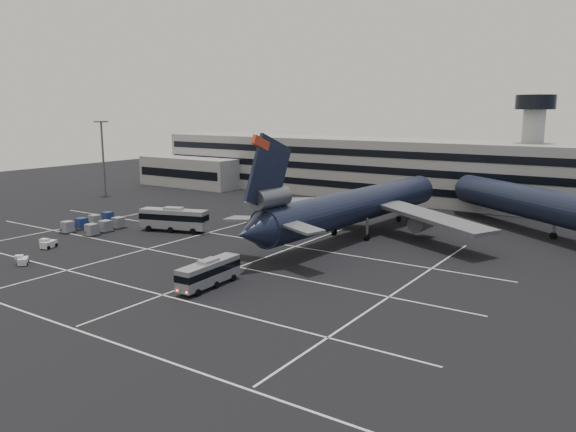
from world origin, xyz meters
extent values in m
plane|color=black|center=(0.00, 0.00, 0.00)|extent=(260.00, 260.00, 0.00)
cube|color=silver|center=(0.00, -22.00, 0.01)|extent=(90.00, 0.25, 0.01)
cube|color=silver|center=(0.00, -10.00, 0.01)|extent=(90.00, 0.25, 0.01)
cube|color=silver|center=(0.00, 4.00, 0.01)|extent=(90.00, 0.25, 0.01)
cube|color=silver|center=(0.00, 18.00, 0.01)|extent=(90.00, 0.25, 0.01)
cube|color=silver|center=(-30.00, 6.00, 0.01)|extent=(0.25, 55.00, 0.01)
cube|color=silver|center=(-6.00, 6.00, 0.01)|extent=(0.25, 55.00, 0.01)
cube|color=silver|center=(12.00, 6.00, 0.01)|extent=(0.25, 55.00, 0.01)
cube|color=silver|center=(34.00, 6.00, 0.01)|extent=(0.25, 55.00, 0.01)
cube|color=gray|center=(0.00, 72.00, 7.00)|extent=(120.00, 18.00, 14.00)
cube|color=black|center=(0.00, 62.95, 3.50)|extent=(118.00, 0.20, 1.60)
cube|color=black|center=(0.00, 62.95, 7.50)|extent=(118.00, 0.20, 1.60)
cube|color=black|center=(0.00, 62.95, 11.20)|extent=(118.00, 0.20, 1.60)
cube|color=gray|center=(-50.00, 60.00, 4.00)|extent=(30.00, 10.00, 8.00)
cylinder|color=gray|center=(35.00, 74.00, 11.00)|extent=(4.40, 4.40, 22.00)
cylinder|color=black|center=(35.00, 74.00, 22.50)|extent=(8.00, 8.00, 3.00)
ellipsoid|color=#38332B|center=(-60.00, 170.00, -10.50)|extent=(196.00, 140.00, 32.00)
ellipsoid|color=#38332B|center=(30.00, 170.00, -13.50)|extent=(252.00, 180.00, 44.00)
cylinder|color=slate|center=(-55.00, 35.00, 9.00)|extent=(0.50, 0.50, 18.00)
cube|color=slate|center=(-55.00, 35.00, 18.10)|extent=(2.40, 2.40, 0.35)
cylinder|color=black|center=(16.48, 30.15, 5.20)|extent=(9.18, 48.28, 5.60)
cone|color=black|center=(18.45, 56.27, 5.20)|extent=(5.92, 4.91, 5.60)
cone|color=black|center=(14.50, 3.72, 5.20)|extent=(5.40, 5.36, 5.04)
cube|color=black|center=(14.76, 7.21, 12.60)|extent=(1.21, 9.48, 10.97)
cube|color=red|center=(14.65, 5.72, 16.80)|extent=(0.79, 3.26, 2.24)
cylinder|color=#595B60|center=(14.80, 7.71, 9.30)|extent=(3.14, 6.19, 2.70)
cube|color=slate|center=(10.65, 8.52, 5.80)|extent=(7.87, 4.18, 0.87)
cube|color=slate|center=(19.02, 7.89, 5.80)|extent=(8.10, 5.18, 0.87)
cube|color=slate|center=(4.17, 33.08, 4.40)|extent=(22.63, 11.93, 1.75)
cylinder|color=#595B60|center=(7.38, 35.84, 2.70)|extent=(3.10, 5.69, 2.70)
cube|color=slate|center=(29.10, 31.20, 4.40)|extent=(22.16, 14.68, 1.75)
cylinder|color=#595B60|center=(26.33, 34.42, 2.70)|extent=(3.10, 5.69, 2.70)
cylinder|color=slate|center=(17.63, 45.46, 2.20)|extent=(0.44, 0.44, 3.00)
cylinder|color=black|center=(17.63, 45.46, 0.55)|extent=(0.58, 1.13, 1.10)
cylinder|color=slate|center=(13.14, 28.39, 2.20)|extent=(0.44, 0.44, 3.00)
cylinder|color=black|center=(13.14, 28.39, 0.55)|extent=(0.58, 1.13, 1.10)
cylinder|color=slate|center=(19.52, 27.91, 2.20)|extent=(0.44, 0.44, 3.00)
cylinder|color=black|center=(19.52, 27.91, 0.55)|extent=(0.58, 1.13, 1.10)
cylinder|color=black|center=(44.59, 46.06, 5.20)|extent=(41.15, 34.13, 5.60)
cone|color=black|center=(24.02, 62.29, 5.20)|extent=(7.00, 7.18, 5.60)
cylinder|color=slate|center=(44.59, 46.06, 2.20)|extent=(0.44, 0.44, 3.00)
cylinder|color=black|center=(44.59, 46.06, 0.55)|extent=(1.17, 1.07, 1.10)
cube|color=gray|center=(14.44, -4.67, 1.81)|extent=(2.63, 9.78, 2.64)
cube|color=black|center=(14.44, -4.67, 2.12)|extent=(2.70, 9.84, 0.84)
cube|color=gray|center=(14.44, -4.67, 3.29)|extent=(1.53, 2.70, 0.31)
cylinder|color=black|center=(13.50, -8.11, 0.42)|extent=(0.32, 0.86, 0.85)
cylinder|color=black|center=(15.70, -8.01, 0.42)|extent=(0.32, 0.86, 0.85)
cylinder|color=black|center=(13.34, -4.72, 0.42)|extent=(0.32, 0.86, 0.85)
cylinder|color=black|center=(15.54, -4.63, 0.42)|extent=(0.32, 0.86, 0.85)
cylinder|color=black|center=(13.19, -1.34, 0.42)|extent=(0.32, 0.86, 0.85)
cylinder|color=black|center=(15.39, -1.24, 0.42)|extent=(0.32, 0.86, 0.85)
cube|color=#FF0C05|center=(13.96, -9.56, 0.79)|extent=(0.22, 0.08, 0.19)
cube|color=#FF0C05|center=(15.37, -9.50, 0.79)|extent=(0.22, 0.08, 0.19)
cube|color=gray|center=(-11.62, 15.39, 2.25)|extent=(12.33, 6.31, 3.29)
cube|color=black|center=(-11.62, 15.39, 2.64)|extent=(12.40, 6.38, 1.04)
cube|color=gray|center=(-11.62, 15.39, 4.09)|extent=(3.67, 2.68, 0.38)
cylinder|color=black|center=(-7.18, 15.38, 0.53)|extent=(1.11, 0.66, 1.05)
cylinder|color=black|center=(-8.02, 17.99, 0.53)|extent=(1.11, 0.66, 1.05)
cylinder|color=black|center=(-11.20, 14.09, 0.53)|extent=(1.11, 0.66, 1.05)
cylinder|color=black|center=(-12.04, 16.70, 0.53)|extent=(1.11, 0.66, 1.05)
cylinder|color=black|center=(-15.22, 12.79, 0.53)|extent=(1.11, 0.66, 1.05)
cylinder|color=black|center=(-16.06, 15.40, 0.53)|extent=(1.11, 0.66, 1.05)
cube|color=silver|center=(-19.04, -4.06, 0.61)|extent=(2.01, 2.73, 1.00)
cube|color=silver|center=(-18.87, -4.59, 1.28)|extent=(1.47, 1.32, 0.56)
cylinder|color=black|center=(-19.35, -5.09, 0.31)|extent=(0.42, 0.67, 0.62)
cylinder|color=black|center=(-18.18, -4.72, 0.31)|extent=(0.42, 0.67, 0.62)
cylinder|color=black|center=(-19.89, -3.40, 0.31)|extent=(0.42, 0.67, 0.62)
cylinder|color=black|center=(-18.72, -3.03, 0.31)|extent=(0.42, 0.67, 0.62)
cube|color=silver|center=(-13.44, -11.63, 0.53)|extent=(2.38, 2.25, 0.87)
cube|color=silver|center=(-13.07, -11.94, 1.11)|extent=(1.35, 1.38, 0.48)
cylinder|color=black|center=(-13.18, -12.53, 0.27)|extent=(0.55, 0.51, 0.54)
cylinder|color=black|center=(-12.51, -11.71, 0.27)|extent=(0.55, 0.51, 0.54)
cylinder|color=black|center=(-14.38, -11.55, 0.27)|extent=(0.55, 0.51, 0.54)
cylinder|color=black|center=(-13.70, -10.72, 0.27)|extent=(0.55, 0.51, 0.54)
cube|color=#2D2D30|center=(-26.17, 4.29, 0.17)|extent=(2.43, 2.70, 0.20)
cylinder|color=black|center=(-26.17, 4.29, 0.11)|extent=(0.11, 0.22, 0.22)
cube|color=#94969C|center=(-26.17, 4.29, 1.15)|extent=(1.94, 1.94, 1.75)
cube|color=#2D2D30|center=(-20.79, 5.16, 0.17)|extent=(2.43, 2.70, 0.20)
cylinder|color=black|center=(-20.79, 5.16, 0.11)|extent=(0.11, 0.22, 0.22)
cube|color=#94969C|center=(-20.79, 5.16, 1.15)|extent=(1.94, 1.94, 1.75)
cube|color=#2D2D30|center=(-26.69, 7.53, 0.17)|extent=(2.43, 2.70, 0.20)
cylinder|color=black|center=(-26.69, 7.53, 0.11)|extent=(0.11, 0.22, 0.22)
cube|color=navy|center=(-26.69, 7.53, 1.15)|extent=(1.94, 1.94, 1.75)
cube|color=#2D2D30|center=(-21.31, 8.39, 0.17)|extent=(2.43, 2.70, 0.20)
cylinder|color=black|center=(-21.31, 8.39, 0.11)|extent=(0.11, 0.22, 0.22)
cube|color=#94969C|center=(-21.31, 8.39, 1.15)|extent=(1.94, 1.94, 1.75)
cube|color=#2D2D30|center=(-27.21, 10.76, 0.17)|extent=(2.43, 2.70, 0.20)
cylinder|color=black|center=(-27.21, 10.76, 0.11)|extent=(0.11, 0.22, 0.22)
cube|color=#94969C|center=(-27.21, 10.76, 1.15)|extent=(1.94, 1.94, 1.75)
cube|color=#2D2D30|center=(-21.82, 11.62, 0.17)|extent=(2.43, 2.70, 0.20)
cylinder|color=black|center=(-21.82, 11.62, 0.11)|extent=(0.11, 0.22, 0.22)
cube|color=#94969C|center=(-21.82, 11.62, 1.15)|extent=(1.94, 1.94, 1.75)
cube|color=#2D2D30|center=(-27.73, 13.99, 0.17)|extent=(2.43, 2.70, 0.20)
cylinder|color=black|center=(-27.73, 13.99, 0.11)|extent=(0.11, 0.22, 0.22)
cube|color=navy|center=(-27.73, 13.99, 1.15)|extent=(1.94, 1.94, 1.75)
camera|label=1|loc=(58.57, -53.22, 21.16)|focal=35.00mm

